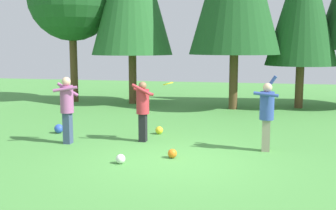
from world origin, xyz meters
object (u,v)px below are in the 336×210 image
(person_catcher, at_px, (143,106))
(tree_right, at_px, (303,2))
(frisbee, at_px, (168,84))
(ball_white, at_px, (121,159))
(ball_blue, at_px, (59,129))
(person_bystander, at_px, (67,104))
(ball_orange, at_px, (172,153))
(ball_yellow, at_px, (159,130))
(person_thrower, at_px, (267,111))

(person_catcher, bearing_deg, tree_right, 48.18)
(frisbee, distance_m, ball_white, 2.72)
(frisbee, distance_m, ball_blue, 3.65)
(person_catcher, height_order, person_bystander, person_bystander)
(ball_orange, height_order, tree_right, tree_right)
(ball_orange, xyz_separation_m, tree_right, (3.52, 8.58, 4.15))
(person_catcher, relative_size, ball_white, 7.70)
(frisbee, xyz_separation_m, ball_blue, (-3.34, 0.38, -1.42))
(ball_orange, bearing_deg, ball_blue, 152.94)
(person_catcher, bearing_deg, ball_yellow, 69.22)
(ball_yellow, height_order, ball_white, ball_yellow)
(person_bystander, bearing_deg, frisbee, -0.00)
(person_bystander, distance_m, ball_blue, 1.66)
(person_catcher, height_order, frisbee, person_catcher)
(ball_yellow, bearing_deg, ball_orange, -69.92)
(ball_orange, relative_size, ball_yellow, 0.93)
(person_catcher, xyz_separation_m, ball_blue, (-2.68, 0.48, -0.81))
(ball_orange, distance_m, ball_white, 1.21)
(person_catcher, relative_size, frisbee, 5.13)
(person_bystander, xyz_separation_m, ball_orange, (2.94, -0.81, -0.93))
(person_catcher, distance_m, ball_blue, 2.84)
(ball_white, bearing_deg, ball_orange, 33.92)
(ball_blue, bearing_deg, person_bystander, -53.33)
(frisbee, bearing_deg, ball_orange, -74.46)
(person_bystander, distance_m, ball_orange, 3.19)
(person_thrower, xyz_separation_m, ball_yellow, (-2.97, 1.33, -0.87))
(ball_orange, bearing_deg, person_bystander, 164.62)
(person_catcher, bearing_deg, person_thrower, -15.18)
(person_thrower, height_order, frisbee, person_thrower)
(ball_orange, xyz_separation_m, ball_yellow, (-0.89, 2.43, 0.01))
(ball_yellow, bearing_deg, ball_white, -92.08)
(person_thrower, xyz_separation_m, ball_orange, (-2.08, -1.10, -0.88))
(ball_white, bearing_deg, person_bystander, 142.59)
(person_thrower, distance_m, ball_yellow, 3.37)
(person_thrower, distance_m, ball_orange, 2.51)
(person_thrower, bearing_deg, tree_right, -90.67)
(tree_right, bearing_deg, person_bystander, -129.74)
(ball_blue, bearing_deg, person_thrower, -8.06)
(ball_yellow, bearing_deg, person_catcher, -101.88)
(frisbee, bearing_deg, ball_yellow, 117.47)
(ball_orange, distance_m, ball_blue, 4.24)
(frisbee, height_order, ball_blue, frisbee)
(person_bystander, relative_size, ball_orange, 8.26)
(person_thrower, distance_m, person_catcher, 3.19)
(tree_right, bearing_deg, ball_blue, -137.65)
(person_bystander, xyz_separation_m, tree_right, (6.46, 7.77, 3.22))
(ball_orange, height_order, ball_yellow, ball_yellow)
(person_thrower, bearing_deg, ball_yellow, -13.95)
(ball_blue, relative_size, ball_yellow, 1.17)
(person_catcher, height_order, ball_orange, person_catcher)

